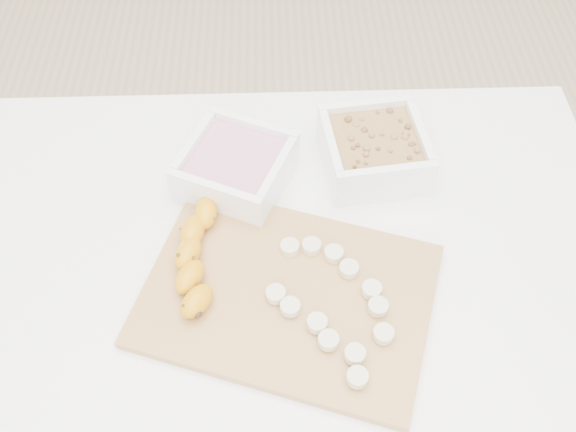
{
  "coord_description": "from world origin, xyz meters",
  "views": [
    {
      "loc": [
        -0.02,
        -0.51,
        1.53
      ],
      "look_at": [
        0.0,
        0.03,
        0.81
      ],
      "focal_mm": 40.0,
      "sensor_mm": 36.0,
      "label": 1
    }
  ],
  "objects_px": {
    "bowl_granola": "(374,150)",
    "cutting_board": "(288,295)",
    "banana": "(196,258)",
    "bowl_yogurt": "(236,167)",
    "table": "(289,291)"
  },
  "relations": [
    {
      "from": "bowl_granola",
      "to": "cutting_board",
      "type": "relative_size",
      "value": 0.44
    },
    {
      "from": "banana",
      "to": "bowl_granola",
      "type": "bearing_deg",
      "value": 48.94
    },
    {
      "from": "bowl_yogurt",
      "to": "bowl_granola",
      "type": "xyz_separation_m",
      "value": [
        0.22,
        0.03,
        0.0
      ]
    },
    {
      "from": "bowl_yogurt",
      "to": "bowl_granola",
      "type": "height_order",
      "value": "bowl_granola"
    },
    {
      "from": "bowl_granola",
      "to": "banana",
      "type": "height_order",
      "value": "bowl_granola"
    },
    {
      "from": "table",
      "to": "cutting_board",
      "type": "height_order",
      "value": "cutting_board"
    },
    {
      "from": "bowl_yogurt",
      "to": "bowl_granola",
      "type": "distance_m",
      "value": 0.22
    },
    {
      "from": "bowl_yogurt",
      "to": "cutting_board",
      "type": "bearing_deg",
      "value": -70.84
    },
    {
      "from": "table",
      "to": "bowl_yogurt",
      "type": "bearing_deg",
      "value": 118.05
    },
    {
      "from": "table",
      "to": "bowl_granola",
      "type": "relative_size",
      "value": 5.8
    },
    {
      "from": "table",
      "to": "bowl_yogurt",
      "type": "distance_m",
      "value": 0.21
    },
    {
      "from": "bowl_granola",
      "to": "table",
      "type": "bearing_deg",
      "value": -128.87
    },
    {
      "from": "table",
      "to": "banana",
      "type": "relative_size",
      "value": 5.18
    },
    {
      "from": "cutting_board",
      "to": "banana",
      "type": "bearing_deg",
      "value": 158.33
    },
    {
      "from": "table",
      "to": "cutting_board",
      "type": "distance_m",
      "value": 0.12
    }
  ]
}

